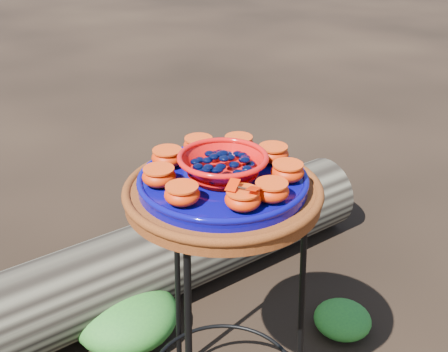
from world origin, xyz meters
TOP-DOWN VIEW (x-y plane):
  - plant_stand at (0.00, 0.00)m, footprint 0.44×0.44m
  - terracotta_saucer at (0.00, 0.00)m, footprint 0.44×0.44m
  - cobalt_plate at (0.00, 0.00)m, footprint 0.38×0.38m
  - red_bowl at (0.00, 0.00)m, footprint 0.19×0.19m
  - glass_gems at (0.00, 0.00)m, footprint 0.15×0.15m
  - orange_half_0 at (-0.05, -0.13)m, footprint 0.07×0.07m
  - orange_half_1 at (0.02, -0.14)m, footprint 0.07×0.07m
  - orange_half_2 at (0.10, -0.10)m, footprint 0.07×0.07m
  - orange_half_3 at (0.14, -0.01)m, footprint 0.07×0.07m
  - orange_half_4 at (0.12, 0.08)m, footprint 0.07×0.07m
  - orange_half_5 at (0.03, 0.14)m, footprint 0.07×0.07m
  - orange_half_6 at (-0.06, 0.13)m, footprint 0.07×0.07m
  - orange_half_7 at (-0.13, 0.06)m, footprint 0.07×0.07m
  - orange_half_8 at (-0.14, -0.04)m, footprint 0.07×0.07m
  - butterfly at (-0.05, -0.13)m, footprint 0.09×0.08m
  - driftwood_log at (0.23, 0.57)m, footprint 1.60×0.47m
  - foliage_right at (0.53, 0.02)m, footprint 0.19×0.19m
  - foliage_back at (-0.05, 0.46)m, footprint 0.35×0.35m

SIDE VIEW (x-z plane):
  - foliage_right at x=0.53m, z-range 0.00..0.10m
  - foliage_back at x=-0.05m, z-range 0.00..0.17m
  - driftwood_log at x=0.23m, z-range 0.00..0.30m
  - plant_stand at x=0.00m, z-range 0.00..0.70m
  - terracotta_saucer at x=0.00m, z-range 0.70..0.74m
  - cobalt_plate at x=0.00m, z-range 0.74..0.76m
  - orange_half_0 at x=-0.05m, z-range 0.76..0.80m
  - orange_half_1 at x=0.02m, z-range 0.76..0.80m
  - orange_half_2 at x=0.10m, z-range 0.76..0.80m
  - orange_half_3 at x=0.14m, z-range 0.76..0.80m
  - orange_half_4 at x=0.12m, z-range 0.76..0.80m
  - orange_half_5 at x=0.03m, z-range 0.76..0.80m
  - orange_half_6 at x=-0.06m, z-range 0.76..0.80m
  - orange_half_7 at x=-0.13m, z-range 0.76..0.80m
  - orange_half_8 at x=-0.14m, z-range 0.76..0.80m
  - red_bowl at x=0.00m, z-range 0.76..0.81m
  - butterfly at x=-0.05m, z-range 0.80..0.82m
  - glass_gems at x=0.00m, z-range 0.81..0.84m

